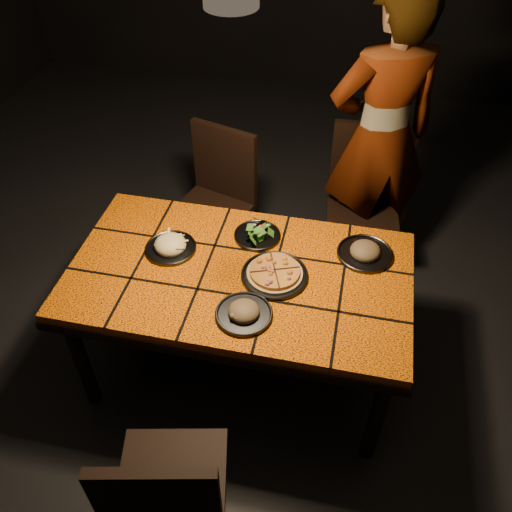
% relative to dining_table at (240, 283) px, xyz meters
% --- Properties ---
extents(room_shell, '(6.04, 7.04, 3.08)m').
position_rel_dining_table_xyz_m(room_shell, '(0.00, 0.00, 0.83)').
color(room_shell, black).
rests_on(room_shell, ground).
extents(dining_table, '(1.62, 0.92, 0.75)m').
position_rel_dining_table_xyz_m(dining_table, '(0.00, 0.00, 0.00)').
color(dining_table, orange).
rests_on(dining_table, ground).
extents(chair_near, '(0.50, 0.50, 0.93)m').
position_rel_dining_table_xyz_m(chair_near, '(-0.04, -0.98, -0.14)').
color(chair_near, black).
rests_on(chair_near, ground).
extents(chair_far_left, '(0.53, 0.53, 0.95)m').
position_rel_dining_table_xyz_m(chair_far_left, '(-0.34, 0.82, -0.13)').
color(chair_far_left, black).
rests_on(chair_far_left, ground).
extents(chair_far_right, '(0.47, 0.47, 0.95)m').
position_rel_dining_table_xyz_m(chair_far_right, '(0.53, 1.06, -0.13)').
color(chair_far_right, black).
rests_on(chair_far_right, ground).
extents(diner, '(0.78, 0.66, 1.80)m').
position_rel_dining_table_xyz_m(diner, '(0.58, 1.08, 0.23)').
color(diner, brown).
rests_on(diner, ground).
extents(plate_pizza, '(0.34, 0.34, 0.04)m').
position_rel_dining_table_xyz_m(plate_pizza, '(0.17, 0.00, 0.10)').
color(plate_pizza, '#313235').
rests_on(plate_pizza, dining_table).
extents(plate_pasta, '(0.25, 0.25, 0.08)m').
position_rel_dining_table_xyz_m(plate_pasta, '(-0.36, 0.08, 0.10)').
color(plate_pasta, '#313235').
rests_on(plate_pasta, dining_table).
extents(plate_salad, '(0.23, 0.23, 0.07)m').
position_rel_dining_table_xyz_m(plate_salad, '(0.03, 0.26, 0.10)').
color(plate_salad, '#313235').
rests_on(plate_salad, dining_table).
extents(plate_mushroom_a, '(0.25, 0.25, 0.08)m').
position_rel_dining_table_xyz_m(plate_mushroom_a, '(0.08, -0.26, 0.10)').
color(plate_mushroom_a, '#313235').
rests_on(plate_mushroom_a, dining_table).
extents(plate_mushroom_b, '(0.27, 0.27, 0.09)m').
position_rel_dining_table_xyz_m(plate_mushroom_b, '(0.57, 0.24, 0.10)').
color(plate_mushroom_b, '#313235').
rests_on(plate_mushroom_b, dining_table).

